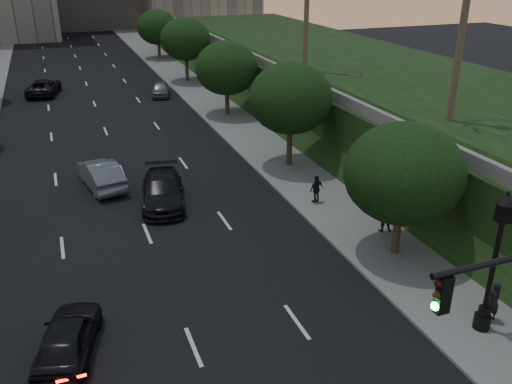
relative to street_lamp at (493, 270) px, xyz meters
name	(u,v)px	position (x,y,z in m)	size (l,w,h in m)	color
road_surface	(109,139)	(-10.10, 27.84, -2.62)	(16.00, 140.00, 0.02)	black
sidewalk_right	(238,124)	(0.15, 27.84, -2.56)	(4.50, 140.00, 0.15)	slate
embankment	(379,94)	(11.90, 25.84, -0.63)	(18.00, 90.00, 4.00)	black
parapet_wall	(286,73)	(3.40, 25.84, 1.72)	(0.35, 90.00, 0.70)	slate
tree_right_a	(404,173)	(0.20, 5.84, 1.39)	(5.20, 5.20, 6.24)	#38281C
tree_right_b	(291,98)	(0.20, 17.84, 1.88)	(5.20, 5.20, 6.74)	#38281C
tree_right_c	(226,68)	(0.20, 30.84, 1.39)	(5.20, 5.20, 6.24)	#38281C
tree_right_d	(185,39)	(0.20, 44.84, 1.88)	(5.20, 5.20, 6.74)	#38281C
tree_right_e	(157,27)	(0.20, 59.84, 1.39)	(5.20, 5.20, 6.24)	#38281C
street_lamp	(493,270)	(0.00, 0.00, 0.00)	(0.64, 0.64, 5.62)	black
sedan_near_left	(68,337)	(-14.17, 3.98, -1.90)	(1.73, 4.31, 1.47)	black
sedan_mid_left	(101,174)	(-11.54, 18.71, -1.82)	(1.73, 4.95, 1.63)	slate
sedan_far_left	(44,87)	(-14.31, 44.15, -1.86)	(2.57, 5.57, 1.55)	black
sedan_near_right	(163,190)	(-8.61, 15.06, -1.84)	(2.23, 5.49, 1.59)	black
sedan_far_right	(160,89)	(-3.75, 39.66, -1.95)	(1.62, 4.04, 1.38)	slate
pedestrian_a	(493,301)	(0.61, 0.26, -1.63)	(0.62, 0.41, 1.70)	black
pedestrian_b	(384,215)	(0.83, 7.81, -1.66)	(0.81, 0.63, 1.66)	black
pedestrian_c	(316,189)	(-0.76, 11.98, -1.69)	(0.93, 0.39, 1.58)	black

